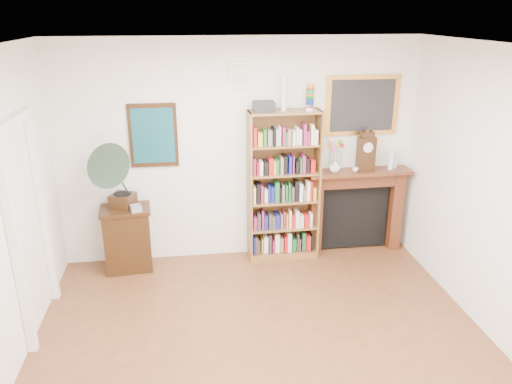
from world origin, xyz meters
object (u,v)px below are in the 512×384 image
bottle_right (395,160)px  side_cabinet (128,238)px  teacup (355,170)px  fireplace (355,203)px  cd_stack (136,208)px  mantel_clock (366,152)px  gramophone (118,172)px  bottle_left (391,160)px  bookshelf (284,178)px  flower_vase (335,166)px

bottle_right → side_cabinet: bearing=-177.9°
teacup → fireplace: bearing=55.6°
cd_stack → mantel_clock: (2.88, 0.20, 0.53)m
side_cabinet → bottle_right: 3.55m
side_cabinet → gramophone: gramophone is taller
side_cabinet → cd_stack: size_ratio=6.79×
mantel_clock → bottle_left: mantel_clock is taller
gramophone → bottle_right: (3.47, 0.22, -0.06)m
bookshelf → mantel_clock: 1.10m
fireplace → flower_vase: size_ratio=8.39×
mantel_clock → flower_vase: mantel_clock is taller
side_cabinet → gramophone: 0.90m
side_cabinet → cd_stack: (0.15, -0.13, 0.45)m
cd_stack → flower_vase: bearing=4.3°
bookshelf → gramophone: bookshelf is taller
bookshelf → side_cabinet: size_ratio=2.74×
fireplace → cd_stack: 2.84m
fireplace → bottle_right: 0.75m
side_cabinet → cd_stack: cd_stack is taller
side_cabinet → mantel_clock: bearing=-3.8°
mantel_clock → flower_vase: size_ratio=3.16×
side_cabinet → teacup: 2.99m
bottle_right → teacup: bearing=-170.3°
gramophone → mantel_clock: (3.05, 0.16, 0.08)m
bookshelf → teacup: size_ratio=29.46×
bottle_left → side_cabinet: bearing=-178.7°
teacup → gramophone: bearing=-177.5°
side_cabinet → cd_stack: 0.49m
gramophone → bottle_right: gramophone is taller
gramophone → teacup: size_ratio=11.38×
bookshelf → cd_stack: (-1.82, -0.19, -0.23)m
fireplace → teacup: size_ratio=17.84×
cd_stack → bottle_left: bearing=3.6°
teacup → bottle_left: size_ratio=0.32×
bookshelf → mantel_clock: (1.06, 0.01, 0.30)m
fireplace → side_cabinet: bearing=-178.2°
side_cabinet → teacup: (2.89, 0.03, 0.76)m
flower_vase → teacup: flower_vase is taller
flower_vase → teacup: size_ratio=2.13×
teacup → bottle_left: 0.49m
side_cabinet → cd_stack: bearing=-46.5°
bookshelf → flower_vase: 0.67m
teacup → bottle_left: bottle_left is taller
gramophone → bottle_left: size_ratio=3.59×
mantel_clock → bottle_right: 0.45m
cd_stack → bookshelf: bearing=5.8°
fireplace → bottle_left: bearing=-9.2°
gramophone → bottle_right: 3.48m
side_cabinet → bottle_right: bottle_right is taller
fireplace → teacup: 0.52m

